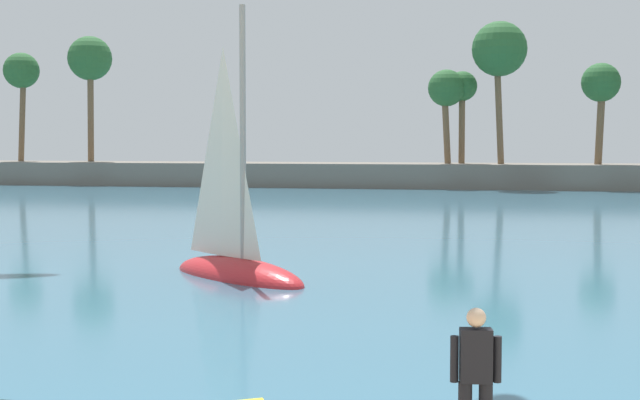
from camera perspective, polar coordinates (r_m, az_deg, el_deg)
name	(u,v)px	position (r m, az deg, el deg)	size (l,w,h in m)	color
sea	(435,194)	(59.47, 7.12, 0.35)	(220.00, 96.68, 0.06)	#386B84
palm_headland	(452,144)	(67.57, 8.12, 3.42)	(93.56, 6.78, 13.30)	slate
person_at_waterline	(476,379)	(10.24, 9.57, -10.82)	(0.54, 0.25, 1.67)	black
sailboat_near_shore	(235,251)	(23.12, -5.25, -3.15)	(4.79, 4.24, 7.17)	red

